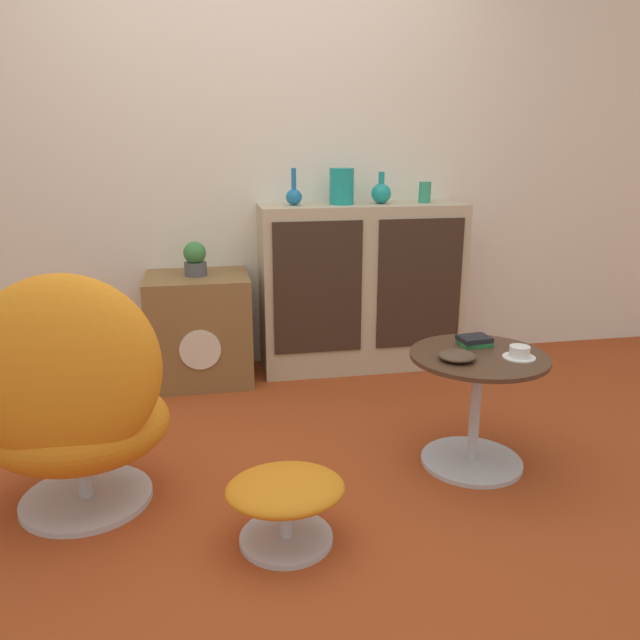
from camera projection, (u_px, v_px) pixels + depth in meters
name	position (u px, v px, depth m)	size (l,w,h in m)	color
ground_plane	(293.00, 482.00, 2.52)	(12.00, 12.00, 0.00)	#9E3D19
wall_back	(251.00, 146.00, 3.58)	(6.40, 0.06, 2.60)	silver
sideboard	(361.00, 287.00, 3.71)	(1.19, 0.38, 0.98)	tan
tv_console	(199.00, 328.00, 3.54)	(0.57, 0.49, 0.61)	brown
egg_chair	(71.00, 401.00, 2.21)	(0.68, 0.63, 0.93)	#B7B7BC
ottoman	(285.00, 496.00, 2.11)	(0.41, 0.35, 0.25)	#B7B7BC
coffee_table	(476.00, 399.00, 2.59)	(0.56, 0.56, 0.49)	#B7B7BC
vase_leftmost	(294.00, 195.00, 3.49)	(0.09, 0.09, 0.20)	#196699
vase_inner_left	(342.00, 186.00, 3.53)	(0.14, 0.14, 0.20)	teal
vase_inner_right	(381.00, 193.00, 3.58)	(0.11, 0.11, 0.18)	teal
vase_rightmost	(425.00, 192.00, 3.63)	(0.07, 0.07, 0.12)	#2D8E6B
potted_plant	(195.00, 259.00, 3.43)	(0.12, 0.12, 0.19)	#4C4C51
teacup	(519.00, 353.00, 2.49)	(0.13, 0.13, 0.05)	white
book_stack	(474.00, 341.00, 2.64)	(0.14, 0.11, 0.04)	#237038
bowl	(457.00, 356.00, 2.47)	(0.15, 0.15, 0.04)	#4C3828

